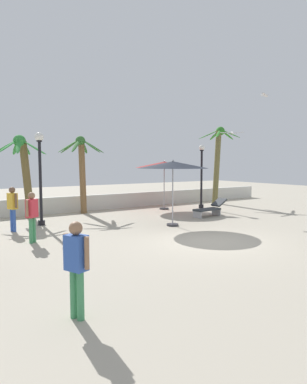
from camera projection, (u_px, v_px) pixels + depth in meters
ground_plane at (206, 241)px, 11.41m from camera, size 56.00×56.00×0.00m
boundary_wall at (95, 202)px, 18.76m from camera, size 25.20×0.30×0.83m
patio_umbrella_0 at (164, 165)px, 18.85m from camera, size 3.18×3.18×2.70m
patio_umbrella_1 at (173, 165)px, 13.88m from camera, size 2.91×2.91×2.70m
palm_tree_0 at (82, 164)px, 17.33m from camera, size 2.48×2.23×3.92m
palm_tree_1 at (24, 166)px, 15.63m from camera, size 2.34×2.37×3.84m
palm_tree_2 at (218, 156)px, 21.75m from camera, size 2.52×2.67×4.86m
lamp_post_0 at (202, 172)px, 19.43m from camera, size 0.32×0.32×3.59m
lamp_post_2 at (40, 169)px, 14.03m from camera, size 0.36×0.36×3.81m
lounge_chair_0 at (210, 208)px, 16.55m from camera, size 1.89×0.67×0.83m
guest_0 at (13, 205)px, 12.81m from camera, size 0.35×0.53×1.69m
guest_1 at (76, 260)px, 5.61m from camera, size 0.36×0.52×1.64m
guest_2 at (32, 212)px, 11.01m from camera, size 0.45×0.42×1.64m
seagull_0 at (232, 133)px, 16.81m from camera, size 1.01×0.79×0.14m
seagull_1 at (265, 95)px, 18.15m from camera, size 0.90×0.55×0.14m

